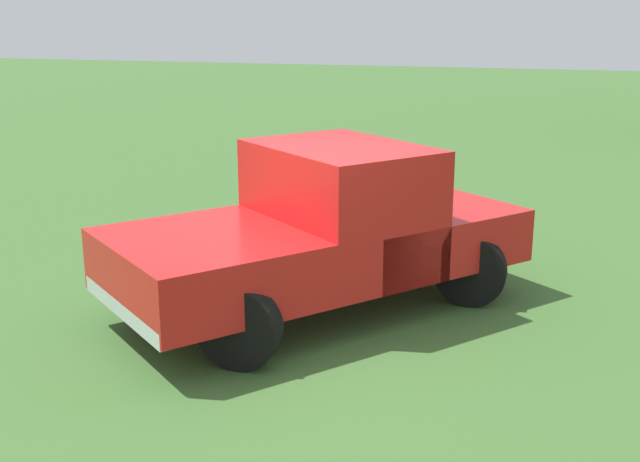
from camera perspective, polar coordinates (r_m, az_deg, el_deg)
ground_plane at (r=8.36m, az=-1.59°, el=-7.12°), size 80.00×80.00×0.00m
pickup_truck at (r=8.71m, az=0.64°, el=0.39°), size 4.43×4.82×1.82m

